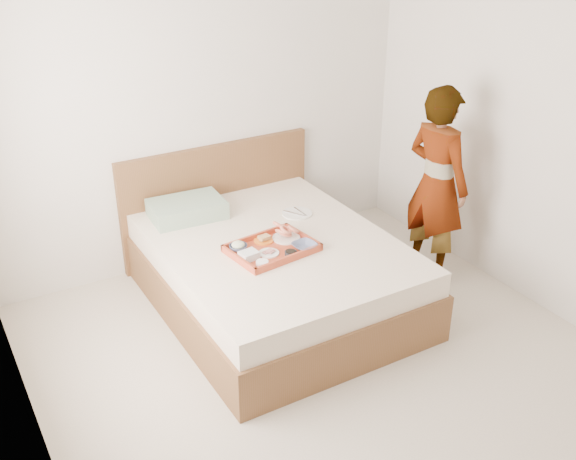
# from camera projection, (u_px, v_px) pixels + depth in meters

# --- Properties ---
(ground) EXTENTS (3.50, 4.00, 0.01)m
(ground) POSITION_uv_depth(u_px,v_px,m) (346.00, 382.00, 4.23)
(ground) COLOR beige
(ground) RESTS_ON ground
(wall_back) EXTENTS (3.50, 0.01, 2.60)m
(wall_back) POSITION_uv_depth(u_px,v_px,m) (204.00, 102.00, 5.19)
(wall_back) COLOR silver
(wall_back) RESTS_ON ground
(wall_left) EXTENTS (0.01, 4.00, 2.60)m
(wall_left) POSITION_uv_depth(u_px,v_px,m) (18.00, 276.00, 2.86)
(wall_left) COLOR silver
(wall_left) RESTS_ON ground
(wall_right) EXTENTS (0.01, 4.00, 2.60)m
(wall_right) POSITION_uv_depth(u_px,v_px,m) (572.00, 138.00, 4.44)
(wall_right) COLOR silver
(wall_right) RESTS_ON ground
(bed) EXTENTS (1.65, 2.00, 0.53)m
(bed) POSITION_uv_depth(u_px,v_px,m) (275.00, 273.00, 4.91)
(bed) COLOR brown
(bed) RESTS_ON ground
(headboard) EXTENTS (1.65, 0.06, 0.95)m
(headboard) POSITION_uv_depth(u_px,v_px,m) (217.00, 200.00, 5.56)
(headboard) COLOR brown
(headboard) RESTS_ON ground
(pillow) EXTENTS (0.57, 0.41, 0.13)m
(pillow) POSITION_uv_depth(u_px,v_px,m) (187.00, 209.00, 5.12)
(pillow) COLOR #98AB98
(pillow) RESTS_ON bed
(tray) EXTENTS (0.62, 0.48, 0.05)m
(tray) POSITION_uv_depth(u_px,v_px,m) (272.00, 248.00, 4.65)
(tray) COLOR #BF422C
(tray) RESTS_ON bed
(prawn_plate) EXTENTS (0.22, 0.22, 0.01)m
(prawn_plate) POSITION_uv_depth(u_px,v_px,m) (286.00, 238.00, 4.79)
(prawn_plate) COLOR white
(prawn_plate) RESTS_ON tray
(navy_bowl_big) EXTENTS (0.18, 0.18, 0.04)m
(navy_bowl_big) POSITION_uv_depth(u_px,v_px,m) (304.00, 246.00, 4.65)
(navy_bowl_big) COLOR #1E2150
(navy_bowl_big) RESTS_ON tray
(sauce_dish) EXTENTS (0.09, 0.09, 0.03)m
(sauce_dish) POSITION_uv_depth(u_px,v_px,m) (291.00, 253.00, 4.56)
(sauce_dish) COLOR black
(sauce_dish) RESTS_ON tray
(meat_plate) EXTENTS (0.16, 0.16, 0.01)m
(meat_plate) POSITION_uv_depth(u_px,v_px,m) (269.00, 253.00, 4.59)
(meat_plate) COLOR white
(meat_plate) RESTS_ON tray
(bread_plate) EXTENTS (0.16, 0.16, 0.01)m
(bread_plate) POSITION_uv_depth(u_px,v_px,m) (264.00, 241.00, 4.75)
(bread_plate) COLOR orange
(bread_plate) RESTS_ON tray
(salad_bowl) EXTENTS (0.14, 0.14, 0.04)m
(salad_bowl) POSITION_uv_depth(u_px,v_px,m) (238.00, 247.00, 4.63)
(salad_bowl) COLOR #1E2150
(salad_bowl) RESTS_ON tray
(plastic_tub) EXTENTS (0.13, 0.11, 0.05)m
(plastic_tub) POSITION_uv_depth(u_px,v_px,m) (249.00, 255.00, 4.52)
(plastic_tub) COLOR silver
(plastic_tub) RESTS_ON tray
(cheese_round) EXTENTS (0.09, 0.09, 0.03)m
(cheese_round) POSITION_uv_depth(u_px,v_px,m) (262.00, 263.00, 4.45)
(cheese_round) COLOR white
(cheese_round) RESTS_ON tray
(dinner_plate) EXTENTS (0.27, 0.27, 0.01)m
(dinner_plate) POSITION_uv_depth(u_px,v_px,m) (297.00, 213.00, 5.19)
(dinner_plate) COLOR white
(dinner_plate) RESTS_ON bed
(person) EXTENTS (0.43, 0.60, 1.53)m
(person) POSITION_uv_depth(u_px,v_px,m) (437.00, 184.00, 5.11)
(person) COLOR white
(person) RESTS_ON ground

